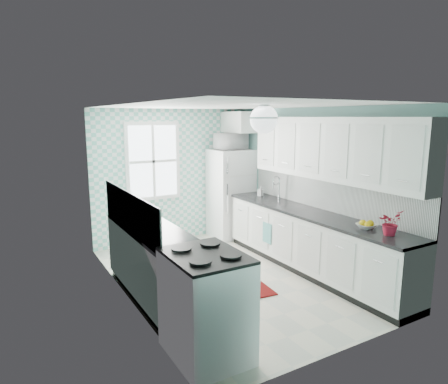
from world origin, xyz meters
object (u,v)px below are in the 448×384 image
fridge (231,193)px  sink (271,200)px  ceiling_light (264,119)px  stove (206,304)px  microwave (231,141)px  fruit_bowl (367,226)px  potted_plant (390,223)px

fridge → sink: size_ratio=3.25×
ceiling_light → stove: size_ratio=0.33×
fridge → stove: (-2.31, -3.37, -0.32)m
ceiling_light → fridge: bearing=67.0°
microwave → fruit_bowl: bearing=91.1°
ceiling_light → sink: 2.33m
fridge → microwave: size_ratio=3.02×
fridge → stove: bearing=-126.6°
fridge → microwave: bearing=51.5°
stove → fridge: bearing=54.4°
fruit_bowl → microwave: bearing=91.6°
fridge → microwave: microwave is taller
stove → fruit_bowl: stove is taller
fruit_bowl → microwave: microwave is taller
potted_plant → microwave: 3.68m
fruit_bowl → potted_plant: bearing=-90.0°
ceiling_light → fridge: (1.11, 2.62, -1.46)m
microwave → potted_plant: bearing=91.0°
sink → fridge: bearing=92.2°
fridge → sink: 1.19m
ceiling_light → potted_plant: (1.20, -0.97, -1.23)m
fruit_bowl → microwave: size_ratio=0.43×
fridge → microwave: (0.00, 0.00, 1.02)m
sink → potted_plant: (-0.00, -2.40, 0.16)m
fruit_bowl → microwave: (-0.09, 3.25, 0.92)m
fruit_bowl → microwave: 3.38m
ceiling_light → potted_plant: bearing=-39.0°
fridge → stove: size_ratio=1.65×
potted_plant → sink: bearing=89.9°
microwave → stove: bearing=55.1°
stove → fruit_bowl: 2.44m
fruit_bowl → ceiling_light: bearing=152.3°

